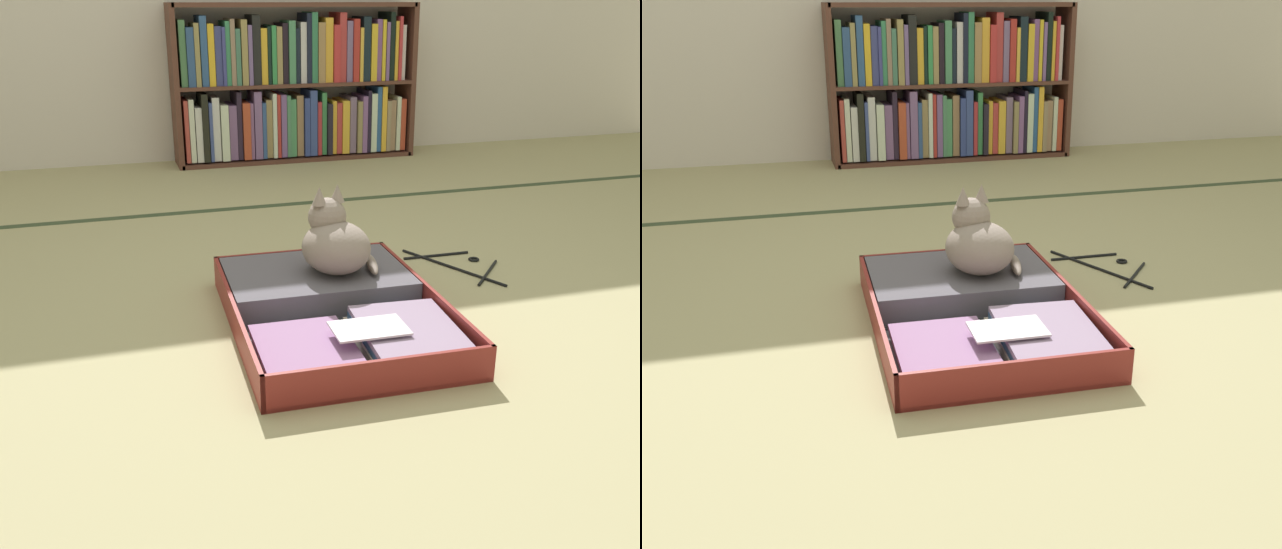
% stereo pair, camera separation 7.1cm
% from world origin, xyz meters
% --- Properties ---
extents(ground_plane, '(10.00, 10.00, 0.00)m').
position_xyz_m(ground_plane, '(0.00, 0.00, 0.00)').
color(ground_plane, tan).
extents(tatami_border, '(4.80, 0.05, 0.00)m').
position_xyz_m(tatami_border, '(0.00, 1.26, 0.00)').
color(tatami_border, '#38462E').
rests_on(tatami_border, ground_plane).
extents(bookshelf, '(1.43, 0.26, 0.89)m').
position_xyz_m(bookshelf, '(0.51, 2.25, 0.42)').
color(bookshelf, '#553026').
rests_on(bookshelf, ground_plane).
extents(open_suitcase, '(0.63, 0.87, 0.10)m').
position_xyz_m(open_suitcase, '(0.01, -0.03, 0.04)').
color(open_suitcase, maroon).
rests_on(open_suitcase, ground_plane).
extents(black_cat, '(0.28, 0.28, 0.27)m').
position_xyz_m(black_cat, '(0.06, 0.10, 0.20)').
color(black_cat, gray).
rests_on(black_cat, open_suitcase).
extents(clothes_hanger, '(0.32, 0.44, 0.01)m').
position_xyz_m(clothes_hanger, '(0.59, 0.27, 0.01)').
color(clothes_hanger, black).
rests_on(clothes_hanger, ground_plane).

